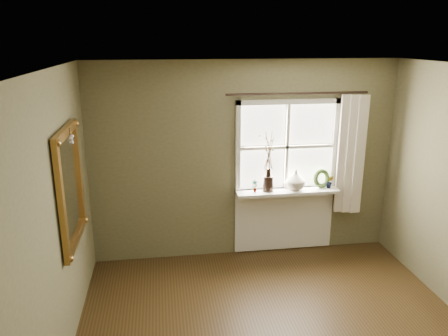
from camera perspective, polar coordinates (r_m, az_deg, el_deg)
ceiling at (r=3.32m, az=10.74°, el=12.10°), size 4.50×4.50×0.00m
wall_back at (r=5.75m, az=2.66°, el=1.00°), size 4.00×0.10×2.60m
wall_left at (r=3.62m, az=-23.52°, el=-10.12°), size 0.10×4.50×2.60m
window_frame at (r=5.76m, az=8.20°, el=2.74°), size 1.36×0.06×1.24m
window_sill at (r=5.83m, az=8.27°, el=-3.06°), size 1.36×0.26×0.04m
window_apron at (r=6.09m, az=7.80°, el=-6.62°), size 1.36×0.04×0.88m
dark_jug at (r=5.72m, az=5.77°, el=-2.04°), size 0.19×0.19×0.21m
cream_vase at (r=5.81m, az=9.32°, el=-1.56°), size 0.28×0.28×0.27m
wreath at (r=5.98m, az=12.60°, el=-1.60°), size 0.28×0.19×0.27m
potted_plant_left at (r=5.69m, az=4.04°, el=-2.36°), size 0.09×0.06×0.16m
potted_plant_right at (r=5.98m, az=13.64°, el=-1.76°), size 0.11×0.10×0.17m
curtain at (r=5.99m, az=16.15°, el=1.65°), size 0.36×0.12×1.59m
curtain_rod at (r=5.61m, az=9.66°, el=9.58°), size 1.84×0.03×0.03m
gilt_mirror at (r=4.50m, az=-19.41°, el=-2.31°), size 0.10×0.98×1.17m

